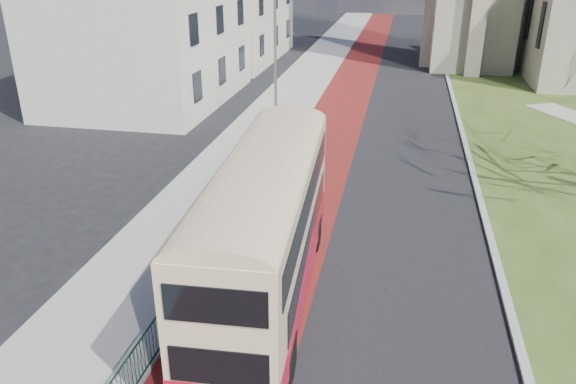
# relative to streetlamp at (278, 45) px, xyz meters

# --- Properties ---
(ground) EXTENTS (160.00, 160.00, 0.00)m
(ground) POSITION_rel_streetlamp_xyz_m (4.35, -18.00, -4.59)
(ground) COLOR black
(ground) RESTS_ON ground
(road_carriageway) EXTENTS (9.00, 120.00, 0.01)m
(road_carriageway) POSITION_rel_streetlamp_xyz_m (5.85, 2.00, -4.59)
(road_carriageway) COLOR black
(road_carriageway) RESTS_ON ground
(bus_lane) EXTENTS (3.40, 120.00, 0.01)m
(bus_lane) POSITION_rel_streetlamp_xyz_m (3.15, 2.00, -4.59)
(bus_lane) COLOR #591414
(bus_lane) RESTS_ON ground
(pavement_west) EXTENTS (4.00, 120.00, 0.12)m
(pavement_west) POSITION_rel_streetlamp_xyz_m (-0.65, 2.00, -4.53)
(pavement_west) COLOR gray
(pavement_west) RESTS_ON ground
(kerb_west) EXTENTS (0.25, 120.00, 0.13)m
(kerb_west) POSITION_rel_streetlamp_xyz_m (1.35, 2.00, -4.53)
(kerb_west) COLOR #999993
(kerb_west) RESTS_ON ground
(kerb_east) EXTENTS (0.25, 80.00, 0.13)m
(kerb_east) POSITION_rel_streetlamp_xyz_m (10.45, 4.00, -4.53)
(kerb_east) COLOR #999993
(kerb_east) RESTS_ON ground
(pedestrian_railing) EXTENTS (0.07, 24.00, 1.12)m
(pedestrian_railing) POSITION_rel_streetlamp_xyz_m (1.40, -14.00, -4.04)
(pedestrian_railing) COLOR #0C3523
(pedestrian_railing) RESTS_ON ground
(street_block_near) EXTENTS (10.30, 14.30, 13.00)m
(street_block_near) POSITION_rel_streetlamp_xyz_m (-9.65, 4.00, 1.92)
(street_block_near) COLOR beige
(street_block_near) RESTS_ON ground
(streetlamp) EXTENTS (2.13, 0.18, 8.00)m
(streetlamp) POSITION_rel_streetlamp_xyz_m (0.00, 0.00, 0.00)
(streetlamp) COLOR gray
(streetlamp) RESTS_ON pavement_west
(bus) EXTENTS (2.98, 10.50, 4.34)m
(bus) POSITION_rel_streetlamp_xyz_m (3.54, -17.53, -2.12)
(bus) COLOR #A90F27
(bus) RESTS_ON ground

